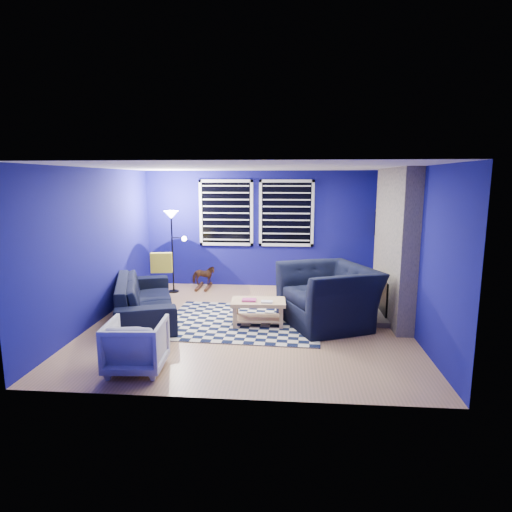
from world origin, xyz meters
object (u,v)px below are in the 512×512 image
(coffee_table, at_px, (258,307))
(tv, at_px, (381,226))
(armchair_big, at_px, (328,296))
(rocking_horse, at_px, (203,276))
(sofa, at_px, (145,298))
(floor_lamp, at_px, (172,226))
(cabinet, at_px, (334,277))
(armchair_bent, at_px, (136,345))

(coffee_table, bearing_deg, tv, 42.74)
(tv, bearing_deg, armchair_big, -121.04)
(rocking_horse, bearing_deg, sofa, 160.25)
(rocking_horse, distance_m, coffee_table, 2.62)
(floor_lamp, bearing_deg, coffee_table, -45.00)
(armchair_big, bearing_deg, tv, 125.33)
(tv, xyz_separation_m, sofa, (-4.24, -1.88, -1.06))
(cabinet, distance_m, floor_lamp, 3.54)
(cabinet, height_order, floor_lamp, floor_lamp)
(sofa, bearing_deg, armchair_bent, 176.43)
(armchair_bent, relative_size, rocking_horse, 1.40)
(coffee_table, distance_m, cabinet, 2.77)
(armchair_big, xyz_separation_m, armchair_bent, (-2.48, -1.93, -0.15))
(sofa, relative_size, cabinet, 3.03)
(tv, relative_size, sofa, 0.44)
(sofa, height_order, coffee_table, sofa)
(tv, distance_m, floor_lamp, 4.20)
(coffee_table, bearing_deg, rocking_horse, 121.09)
(rocking_horse, height_order, cabinet, cabinet)
(armchair_big, height_order, armchair_bent, armchair_big)
(armchair_big, relative_size, coffee_table, 1.64)
(armchair_big, distance_m, floor_lamp, 3.60)
(armchair_bent, xyz_separation_m, floor_lamp, (-0.54, 3.66, 1.06))
(armchair_big, bearing_deg, coffee_table, -105.29)
(coffee_table, relative_size, floor_lamp, 0.52)
(armchair_bent, bearing_deg, rocking_horse, -93.89)
(floor_lamp, bearing_deg, armchair_bent, -81.64)
(tv, relative_size, armchair_bent, 1.42)
(sofa, distance_m, rocking_horse, 2.09)
(armchair_bent, relative_size, coffee_table, 0.79)
(cabinet, bearing_deg, coffee_table, -102.79)
(coffee_table, relative_size, cabinet, 1.17)
(tv, distance_m, sofa, 4.76)
(armchair_big, bearing_deg, cabinet, 148.31)
(armchair_bent, relative_size, floor_lamp, 0.42)
(tv, xyz_separation_m, cabinet, (-0.87, 0.25, -1.12))
(armchair_bent, xyz_separation_m, cabinet, (2.79, 4.14, -0.04))
(tv, relative_size, floor_lamp, 0.59)
(tv, height_order, rocking_horse, tv)
(sofa, relative_size, rocking_horse, 4.59)
(sofa, height_order, floor_lamp, floor_lamp)
(coffee_table, height_order, cabinet, cabinet)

